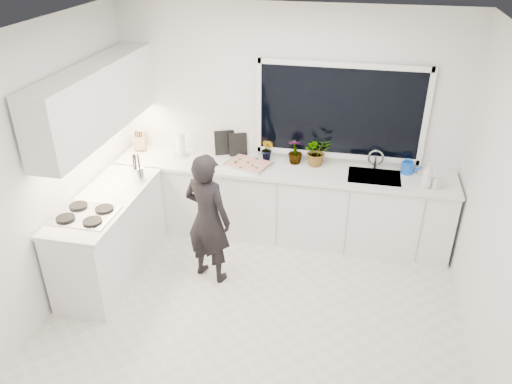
# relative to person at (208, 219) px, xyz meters

# --- Properties ---
(floor) EXTENTS (4.00, 3.50, 0.02)m
(floor) POSITION_rel_person_xyz_m (0.61, -0.49, -0.74)
(floor) COLOR beige
(floor) RESTS_ON ground
(wall_back) EXTENTS (4.00, 0.02, 2.70)m
(wall_back) POSITION_rel_person_xyz_m (0.61, 1.27, 0.62)
(wall_back) COLOR white
(wall_back) RESTS_ON ground
(wall_left) EXTENTS (0.02, 3.50, 2.70)m
(wall_left) POSITION_rel_person_xyz_m (-1.40, -0.49, 0.62)
(wall_left) COLOR white
(wall_left) RESTS_ON ground
(wall_right) EXTENTS (0.02, 3.50, 2.70)m
(wall_right) POSITION_rel_person_xyz_m (2.62, -0.49, 0.62)
(wall_right) COLOR white
(wall_right) RESTS_ON ground
(ceiling) EXTENTS (4.00, 3.50, 0.02)m
(ceiling) POSITION_rel_person_xyz_m (0.61, -0.49, 1.98)
(ceiling) COLOR white
(ceiling) RESTS_ON wall_back
(window) EXTENTS (1.80, 0.02, 1.00)m
(window) POSITION_rel_person_xyz_m (1.21, 1.24, 0.82)
(window) COLOR black
(window) RESTS_ON wall_back
(base_cabinets_back) EXTENTS (3.92, 0.58, 0.88)m
(base_cabinets_back) POSITION_rel_person_xyz_m (0.61, 0.96, -0.29)
(base_cabinets_back) COLOR white
(base_cabinets_back) RESTS_ON floor
(base_cabinets_left) EXTENTS (0.58, 1.60, 0.88)m
(base_cabinets_left) POSITION_rel_person_xyz_m (-1.06, -0.14, -0.29)
(base_cabinets_left) COLOR white
(base_cabinets_left) RESTS_ON floor
(countertop_back) EXTENTS (3.94, 0.62, 0.04)m
(countertop_back) POSITION_rel_person_xyz_m (0.61, 0.95, 0.17)
(countertop_back) COLOR silver
(countertop_back) RESTS_ON base_cabinets_back
(countertop_left) EXTENTS (0.62, 1.60, 0.04)m
(countertop_left) POSITION_rel_person_xyz_m (-1.06, -0.14, 0.17)
(countertop_left) COLOR silver
(countertop_left) RESTS_ON base_cabinets_left
(upper_cabinets) EXTENTS (0.34, 2.10, 0.70)m
(upper_cabinets) POSITION_rel_person_xyz_m (-1.18, 0.21, 1.12)
(upper_cabinets) COLOR white
(upper_cabinets) RESTS_ON wall_left
(sink) EXTENTS (0.58, 0.42, 0.14)m
(sink) POSITION_rel_person_xyz_m (1.66, 0.96, 0.14)
(sink) COLOR silver
(sink) RESTS_ON countertop_back
(faucet) EXTENTS (0.03, 0.03, 0.22)m
(faucet) POSITION_rel_person_xyz_m (1.66, 1.16, 0.30)
(faucet) COLOR silver
(faucet) RESTS_ON countertop_back
(stovetop) EXTENTS (0.56, 0.48, 0.03)m
(stovetop) POSITION_rel_person_xyz_m (-1.08, -0.49, 0.21)
(stovetop) COLOR black
(stovetop) RESTS_ON countertop_left
(person) EXTENTS (0.61, 0.50, 1.45)m
(person) POSITION_rel_person_xyz_m (0.00, 0.00, 0.00)
(person) COLOR black
(person) RESTS_ON floor
(pizza_tray) EXTENTS (0.58, 0.50, 0.03)m
(pizza_tray) POSITION_rel_person_xyz_m (0.22, 0.93, 0.21)
(pizza_tray) COLOR silver
(pizza_tray) RESTS_ON countertop_back
(pizza) EXTENTS (0.53, 0.45, 0.01)m
(pizza) POSITION_rel_person_xyz_m (0.22, 0.93, 0.22)
(pizza) COLOR red
(pizza) RESTS_ON pizza_tray
(watering_can) EXTENTS (0.17, 0.17, 0.13)m
(watering_can) POSITION_rel_person_xyz_m (2.02, 1.12, 0.26)
(watering_can) COLOR blue
(watering_can) RESTS_ON countertop_back
(paper_towel_roll) EXTENTS (0.15, 0.15, 0.26)m
(paper_towel_roll) POSITION_rel_person_xyz_m (-0.65, 1.06, 0.32)
(paper_towel_roll) COLOR white
(paper_towel_roll) RESTS_ON countertop_back
(knife_block) EXTENTS (0.15, 0.12, 0.22)m
(knife_block) POSITION_rel_person_xyz_m (-1.19, 1.10, 0.30)
(knife_block) COLOR brown
(knife_block) RESTS_ON countertop_back
(utensil_crock) EXTENTS (0.17, 0.17, 0.16)m
(utensil_crock) POSITION_rel_person_xyz_m (-0.88, 0.31, 0.27)
(utensil_crock) COLOR silver
(utensil_crock) RESTS_ON countertop_left
(picture_frame_large) EXTENTS (0.21, 0.10, 0.28)m
(picture_frame_large) POSITION_rel_person_xyz_m (0.03, 1.20, 0.33)
(picture_frame_large) COLOR black
(picture_frame_large) RESTS_ON countertop_back
(picture_frame_small) EXTENTS (0.24, 0.12, 0.30)m
(picture_frame_small) POSITION_rel_person_xyz_m (-0.13, 1.20, 0.34)
(picture_frame_small) COLOR black
(picture_frame_small) RESTS_ON countertop_back
(herb_plants) EXTENTS (0.87, 0.36, 0.34)m
(herb_plants) POSITION_rel_person_xyz_m (0.87, 1.12, 0.36)
(herb_plants) COLOR #26662D
(herb_plants) RESTS_ON countertop_back
(soap_bottles) EXTENTS (0.24, 0.16, 0.29)m
(soap_bottles) POSITION_rel_person_xyz_m (2.22, 0.81, 0.32)
(soap_bottles) COLOR #D8BF66
(soap_bottles) RESTS_ON countertop_back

